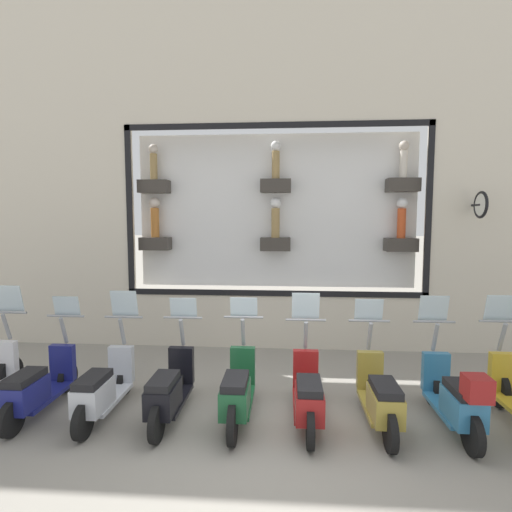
# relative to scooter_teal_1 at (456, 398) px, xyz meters

# --- Properties ---
(ground_plane) EXTENTS (120.00, 120.00, 0.00)m
(ground_plane) POSITION_rel_scooter_teal_1_xyz_m (-0.19, 2.43, -0.47)
(ground_plane) COLOR gray
(building_facade) EXTENTS (1.18, 36.00, 10.47)m
(building_facade) POSITION_rel_scooter_teal_1_xyz_m (3.41, 2.43, 4.88)
(building_facade) COLOR beige
(building_facade) RESTS_ON ground_plane
(scooter_teal_1) EXTENTS (1.80, 0.61, 1.65)m
(scooter_teal_1) POSITION_rel_scooter_teal_1_xyz_m (0.00, 0.00, 0.00)
(scooter_teal_1) COLOR black
(scooter_teal_1) RESTS_ON ground_plane
(scooter_olive_2) EXTENTS (1.80, 0.60, 1.58)m
(scooter_olive_2) POSITION_rel_scooter_teal_1_xyz_m (0.06, 0.95, -0.05)
(scooter_olive_2) COLOR black
(scooter_olive_2) RESTS_ON ground_plane
(scooter_red_3) EXTENTS (1.80, 0.60, 1.66)m
(scooter_red_3) POSITION_rel_scooter_teal_1_xyz_m (0.06, 1.90, -0.05)
(scooter_red_3) COLOR black
(scooter_red_3) RESTS_ON ground_plane
(scooter_green_4) EXTENTS (1.81, 0.60, 1.58)m
(scooter_green_4) POSITION_rel_scooter_teal_1_xyz_m (0.06, 2.84, -0.03)
(scooter_green_4) COLOR black
(scooter_green_4) RESTS_ON ground_plane
(scooter_black_5) EXTENTS (1.80, 0.60, 1.56)m
(scooter_black_5) POSITION_rel_scooter_teal_1_xyz_m (0.06, 3.79, -0.05)
(scooter_black_5) COLOR black
(scooter_black_5) RESTS_ON ground_plane
(scooter_silver_6) EXTENTS (1.79, 0.61, 1.66)m
(scooter_silver_6) POSITION_rel_scooter_teal_1_xyz_m (0.06, 4.74, -0.05)
(scooter_silver_6) COLOR black
(scooter_silver_6) RESTS_ON ground_plane
(scooter_navy_7) EXTENTS (1.79, 0.61, 1.55)m
(scooter_navy_7) POSITION_rel_scooter_teal_1_xyz_m (0.06, 5.69, -0.06)
(scooter_navy_7) COLOR black
(scooter_navy_7) RESTS_ON ground_plane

